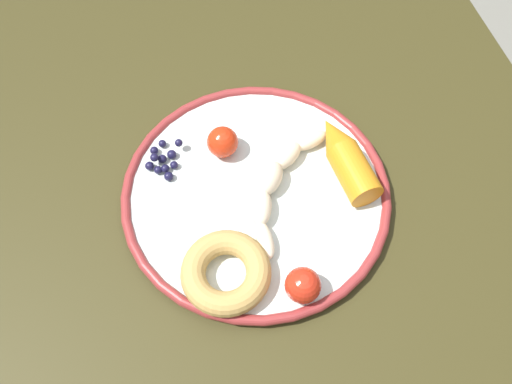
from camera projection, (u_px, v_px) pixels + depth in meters
ground_plane at (265, 358)px, 1.25m from camera, size 6.00×6.00×0.00m
dining_table at (272, 258)px, 0.70m from camera, size 1.27×0.82×0.70m
plate at (256, 193)px, 0.65m from camera, size 0.33×0.33×0.02m
banana at (276, 182)px, 0.64m from camera, size 0.16×0.13×0.03m
carrot_orange at (346, 157)px, 0.64m from camera, size 0.12×0.05×0.04m
donut at (226, 272)px, 0.58m from camera, size 0.14×0.14×0.03m
blueberry_pile at (163, 160)px, 0.66m from camera, size 0.06×0.05×0.02m
tomato_near at (303, 285)px, 0.57m from camera, size 0.04×0.04×0.04m
tomato_mid at (223, 142)px, 0.66m from camera, size 0.04×0.04×0.04m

